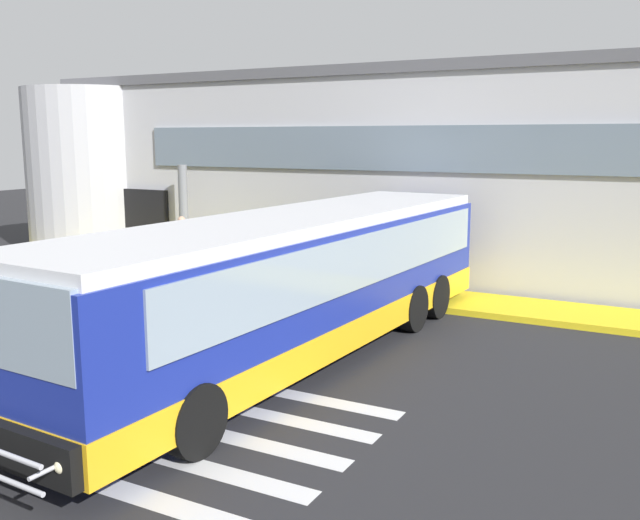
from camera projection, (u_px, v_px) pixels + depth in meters
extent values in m
cube|color=#232326|center=(254.00, 339.00, 14.35)|extent=(80.00, 90.00, 0.02)
cube|color=silver|center=(115.00, 488.00, 8.20)|extent=(4.40, 0.36, 0.01)
cube|color=silver|center=(166.00, 457.00, 8.99)|extent=(4.40, 0.36, 0.01)
cube|color=silver|center=(208.00, 432.00, 9.77)|extent=(4.40, 0.36, 0.01)
cube|color=silver|center=(244.00, 410.00, 10.55)|extent=(4.40, 0.36, 0.01)
cube|color=silver|center=(275.00, 391.00, 11.33)|extent=(4.40, 0.36, 0.01)
cube|color=#B7B7BC|center=(442.00, 173.00, 24.27)|extent=(23.29, 12.00, 5.77)
cube|color=#56565B|center=(445.00, 83.00, 23.74)|extent=(23.49, 12.20, 0.30)
cylinder|color=#B7B7BC|center=(91.00, 172.00, 24.66)|extent=(4.40, 4.40, 5.77)
cube|color=black|center=(147.00, 226.00, 23.08)|extent=(1.80, 0.16, 2.40)
cube|color=slate|center=(408.00, 149.00, 18.40)|extent=(17.29, 0.10, 1.20)
cube|color=yellow|center=(354.00, 290.00, 18.50)|extent=(27.29, 2.00, 0.15)
cylinder|color=slate|center=(184.00, 215.00, 21.59)|extent=(0.28, 0.28, 3.12)
cube|color=navy|center=(295.00, 283.00, 12.90)|extent=(3.18, 12.08, 2.15)
cube|color=#F2AD19|center=(296.00, 325.00, 13.04)|extent=(3.23, 12.12, 0.55)
cube|color=silver|center=(295.00, 220.00, 12.70)|extent=(3.07, 11.88, 0.20)
cube|color=#8C9EAD|center=(7.00, 324.00, 7.80)|extent=(2.35, 0.25, 1.05)
cube|color=#8C9EAD|center=(365.00, 260.00, 12.41)|extent=(0.61, 10.75, 0.95)
cube|color=#8C9EAD|center=(249.00, 248.00, 13.73)|extent=(0.61, 10.75, 0.95)
cube|color=black|center=(4.00, 293.00, 7.74)|extent=(2.15, 0.21, 0.28)
cube|color=black|center=(6.00, 444.00, 7.93)|extent=(2.46, 0.33, 0.52)
sphere|color=beige|center=(63.00, 466.00, 7.37)|extent=(0.18, 0.18, 0.18)
cylinder|color=black|center=(195.00, 420.00, 8.94)|extent=(0.35, 1.01, 1.00)
cylinder|color=black|center=(72.00, 387.00, 10.14)|extent=(0.35, 1.01, 1.00)
cylinder|color=black|center=(413.00, 308.00, 14.81)|extent=(0.35, 1.01, 1.00)
cylinder|color=black|center=(319.00, 295.00, 16.00)|extent=(0.35, 1.01, 1.00)
cylinder|color=black|center=(436.00, 296.00, 15.90)|extent=(0.35, 1.01, 1.00)
cylinder|color=black|center=(346.00, 285.00, 17.10)|extent=(0.35, 1.01, 1.00)
cylinder|color=#B7B7BF|center=(49.00, 470.00, 7.29)|extent=(0.08, 0.50, 0.05)
cylinder|color=#2D2D33|center=(186.00, 259.00, 20.43)|extent=(0.15, 0.15, 0.85)
cylinder|color=#2D2D33|center=(180.00, 258.00, 20.51)|extent=(0.15, 0.15, 0.85)
cube|color=#4C4751|center=(182.00, 234.00, 20.35)|extent=(0.40, 0.25, 0.58)
sphere|color=tan|center=(182.00, 220.00, 20.27)|extent=(0.23, 0.23, 0.23)
cylinder|color=#4C4751|center=(189.00, 237.00, 20.26)|extent=(0.09, 0.09, 0.55)
cylinder|color=#4C4751|center=(175.00, 236.00, 20.45)|extent=(0.09, 0.09, 0.55)
cube|color=navy|center=(185.00, 234.00, 20.50)|extent=(0.31, 0.20, 0.44)
cylinder|color=#1E2338|center=(221.00, 262.00, 19.91)|extent=(0.15, 0.15, 0.85)
cylinder|color=#1E2338|center=(214.00, 262.00, 19.89)|extent=(0.15, 0.15, 0.85)
cube|color=#338C4C|center=(217.00, 237.00, 19.78)|extent=(0.44, 0.40, 0.58)
sphere|color=tan|center=(216.00, 223.00, 19.70)|extent=(0.23, 0.23, 0.23)
cylinder|color=#338C4C|center=(225.00, 239.00, 19.81)|extent=(0.09, 0.09, 0.55)
cylinder|color=#338C4C|center=(208.00, 239.00, 19.76)|extent=(0.09, 0.09, 0.55)
cylinder|color=yellow|center=(401.00, 292.00, 16.55)|extent=(0.18, 0.18, 0.90)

